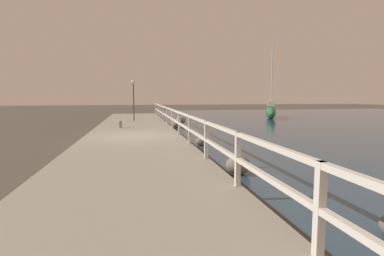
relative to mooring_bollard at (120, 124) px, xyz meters
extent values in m
plane|color=#4C473D|center=(0.77, -3.75, -0.51)|extent=(120.00, 120.00, 0.00)
cube|color=gray|center=(0.77, -3.75, -0.36)|extent=(4.39, 36.00, 0.29)
cube|color=silver|center=(2.86, -14.55, 0.33)|extent=(0.10, 0.10, 1.09)
cube|color=silver|center=(2.86, -11.85, 0.33)|extent=(0.10, 0.10, 1.09)
cube|color=silver|center=(2.86, -9.15, 0.33)|extent=(0.10, 0.10, 1.09)
cube|color=silver|center=(2.86, -6.45, 0.33)|extent=(0.10, 0.10, 1.09)
cube|color=silver|center=(2.86, -3.75, 0.33)|extent=(0.10, 0.10, 1.09)
cube|color=silver|center=(2.86, -1.05, 0.33)|extent=(0.10, 0.10, 1.09)
cube|color=silver|center=(2.86, 1.65, 0.33)|extent=(0.10, 0.10, 1.09)
cube|color=silver|center=(2.86, 4.35, 0.33)|extent=(0.10, 0.10, 1.09)
cube|color=silver|center=(2.86, 7.05, 0.33)|extent=(0.10, 0.10, 1.09)
cube|color=silver|center=(2.86, 9.75, 0.33)|extent=(0.10, 0.10, 1.09)
cube|color=silver|center=(2.86, 12.45, 0.33)|extent=(0.10, 0.10, 1.09)
cube|color=silver|center=(2.86, -3.75, 0.83)|extent=(0.09, 32.50, 0.08)
cube|color=silver|center=(2.86, -3.75, 0.33)|extent=(0.09, 32.50, 0.08)
ellipsoid|color=slate|center=(3.55, -9.94, -0.26)|extent=(0.67, 0.60, 0.50)
ellipsoid|color=slate|center=(3.58, -5.19, -0.33)|extent=(0.47, 0.42, 0.35)
ellipsoid|color=slate|center=(3.51, 2.03, -0.28)|extent=(0.61, 0.55, 0.46)
ellipsoid|color=gray|center=(4.26, 5.05, -0.23)|extent=(0.74, 0.67, 0.56)
cylinder|color=gray|center=(0.00, 0.00, -0.06)|extent=(0.21, 0.21, 0.30)
sphere|color=gray|center=(0.00, 0.00, 0.12)|extent=(0.19, 0.19, 0.19)
cylinder|color=#2D2D33|center=(0.75, 4.81, 1.13)|extent=(0.07, 0.07, 2.69)
sphere|color=beige|center=(0.75, 4.81, 2.60)|extent=(0.26, 0.26, 0.26)
ellipsoid|color=#236B42|center=(13.52, 9.15, 0.07)|extent=(2.99, 5.23, 1.14)
cube|color=beige|center=(13.52, 9.15, 0.89)|extent=(1.21, 1.64, 0.49)
cylinder|color=silver|center=(13.52, 9.15, 3.46)|extent=(0.09, 0.09, 5.65)
camera|label=1|loc=(0.89, -17.41, 1.57)|focal=28.00mm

